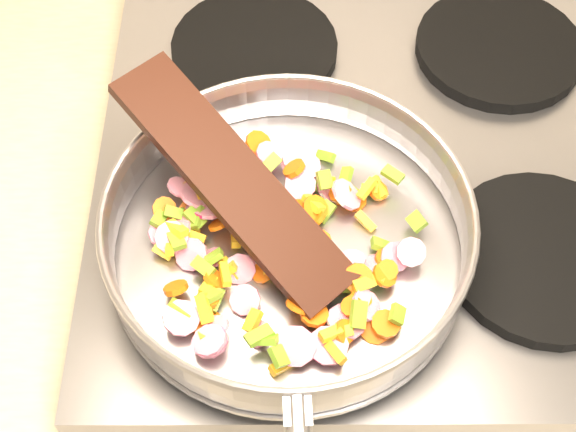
{
  "coord_description": "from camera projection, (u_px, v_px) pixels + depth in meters",
  "views": [
    {
      "loc": [
        -0.8,
        1.13,
        1.6
      ],
      "look_at": [
        -0.8,
        1.53,
        1.01
      ],
      "focal_mm": 50.0,
      "sensor_mm": 36.0,
      "label": 1
    }
  ],
  "objects": [
    {
      "name": "cooktop",
      "position": [
        383.0,
        159.0,
        0.86
      ],
      "size": [
        0.6,
        0.6,
        0.04
      ],
      "primitive_type": "cube",
      "color": "#939399",
      "rests_on": "counter_top"
    },
    {
      "name": "grate_fl",
      "position": [
        248.0,
        258.0,
        0.76
      ],
      "size": [
        0.19,
        0.19,
        0.02
      ],
      "primitive_type": "cylinder",
      "color": "black",
      "rests_on": "cooktop"
    },
    {
      "name": "grate_fr",
      "position": [
        543.0,
        257.0,
        0.76
      ],
      "size": [
        0.19,
        0.19,
        0.02
      ],
      "primitive_type": "cylinder",
      "color": "black",
      "rests_on": "cooktop"
    },
    {
      "name": "grate_bl",
      "position": [
        254.0,
        48.0,
        0.92
      ],
      "size": [
        0.19,
        0.19,
        0.02
      ],
      "primitive_type": "cylinder",
      "color": "black",
      "rests_on": "cooktop"
    },
    {
      "name": "grate_br",
      "position": [
        499.0,
        48.0,
        0.92
      ],
      "size": [
        0.19,
        0.19,
        0.02
      ],
      "primitive_type": "cylinder",
      "color": "black",
      "rests_on": "cooktop"
    },
    {
      "name": "saute_pan",
      "position": [
        288.0,
        231.0,
        0.72
      ],
      "size": [
        0.38,
        0.55,
        0.06
      ],
      "rotation": [
        0.0,
        0.0,
        0.04
      ],
      "color": "#9E9EA5",
      "rests_on": "grate_fl"
    },
    {
      "name": "vegetable_heap",
      "position": [
        274.0,
        244.0,
        0.74
      ],
      "size": [
        0.26,
        0.26,
        0.05
      ],
      "color": "#C61354",
      "rests_on": "saute_pan"
    },
    {
      "name": "wooden_spatula",
      "position": [
        232.0,
        181.0,
        0.72
      ],
      "size": [
        0.23,
        0.24,
        0.09
      ],
      "primitive_type": "cube",
      "rotation": [
        0.0,
        -0.29,
        2.32
      ],
      "color": "black",
      "rests_on": "saute_pan"
    }
  ]
}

